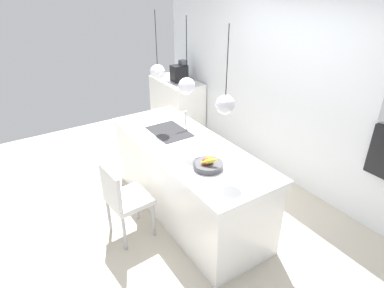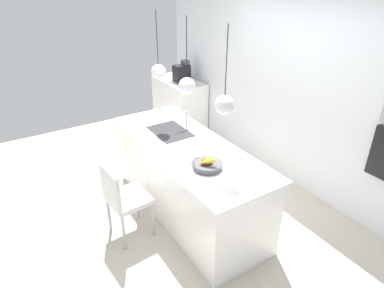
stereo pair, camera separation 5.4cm
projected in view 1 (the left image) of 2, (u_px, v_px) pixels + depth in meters
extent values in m
plane|color=beige|center=(188.00, 210.00, 4.21)|extent=(6.60, 6.60, 0.00)
cube|color=white|center=(292.00, 88.00, 4.41)|extent=(6.00, 0.10, 2.60)
cube|color=white|center=(187.00, 181.00, 4.01)|extent=(2.28, 0.82, 0.87)
cube|color=white|center=(187.00, 147.00, 3.80)|extent=(2.34, 0.88, 0.06)
cube|color=#2D2D30|center=(169.00, 132.00, 4.09)|extent=(0.56, 0.40, 0.02)
cylinder|color=silver|center=(186.00, 119.00, 4.15)|extent=(0.02, 0.02, 0.22)
cylinder|color=silver|center=(180.00, 113.00, 4.06)|extent=(0.02, 0.16, 0.02)
cylinder|color=#4C4C51|center=(208.00, 165.00, 3.32)|extent=(0.30, 0.30, 0.06)
sphere|color=#B22D1E|center=(205.00, 162.00, 3.27)|extent=(0.07, 0.07, 0.07)
sphere|color=orange|center=(209.00, 160.00, 3.29)|extent=(0.09, 0.09, 0.09)
ellipsoid|color=yellow|center=(209.00, 161.00, 3.24)|extent=(0.15, 0.17, 0.10)
cube|color=white|center=(177.00, 102.00, 6.42)|extent=(1.10, 0.60, 0.87)
cube|color=black|center=(179.00, 73.00, 6.07)|extent=(0.20, 0.28, 0.30)
cube|color=gray|center=(171.00, 82.00, 6.05)|extent=(0.16, 0.08, 0.02)
cube|color=#4C515B|center=(183.00, 62.00, 6.02)|extent=(0.14, 0.11, 0.08)
cube|color=silver|center=(129.00, 199.00, 3.64)|extent=(0.47, 0.45, 0.06)
cube|color=silver|center=(111.00, 188.00, 3.43)|extent=(0.42, 0.07, 0.40)
cylinder|color=#B2B2B7|center=(153.00, 220.00, 3.72)|extent=(0.04, 0.04, 0.44)
cylinder|color=#B2B2B7|center=(137.00, 203.00, 3.98)|extent=(0.04, 0.04, 0.44)
cylinder|color=#B2B2B7|center=(124.00, 233.00, 3.52)|extent=(0.04, 0.04, 0.44)
cylinder|color=#B2B2B7|center=(109.00, 215.00, 3.79)|extent=(0.04, 0.04, 0.44)
sphere|color=silver|center=(158.00, 72.00, 3.95)|extent=(0.18, 0.18, 0.18)
cylinder|color=black|center=(156.00, 38.00, 3.77)|extent=(0.01, 0.01, 0.60)
sphere|color=silver|center=(187.00, 86.00, 3.47)|extent=(0.18, 0.18, 0.18)
cylinder|color=black|center=(186.00, 48.00, 3.29)|extent=(0.01, 0.01, 0.60)
sphere|color=silver|center=(225.00, 105.00, 2.99)|extent=(0.18, 0.18, 0.18)
cylinder|color=black|center=(227.00, 61.00, 2.81)|extent=(0.01, 0.01, 0.60)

